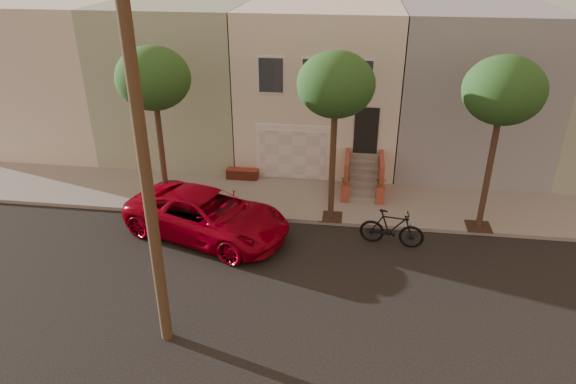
# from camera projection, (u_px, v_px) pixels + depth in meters

# --- Properties ---
(ground) EXTENTS (90.00, 90.00, 0.00)m
(ground) POSITION_uv_depth(u_px,v_px,m) (291.00, 277.00, 16.57)
(ground) COLOR black
(ground) RESTS_ON ground
(sidewalk) EXTENTS (40.00, 3.70, 0.15)m
(sidewalk) POSITION_uv_depth(u_px,v_px,m) (308.00, 200.00, 21.29)
(sidewalk) COLOR gray
(sidewalk) RESTS_ON ground
(house_row) EXTENTS (33.10, 11.70, 7.00)m
(house_row) POSITION_uv_depth(u_px,v_px,m) (322.00, 80.00, 24.90)
(house_row) COLOR #BAB09F
(house_row) RESTS_ON sidewalk
(tree_left) EXTENTS (2.70, 2.57, 6.30)m
(tree_left) POSITION_uv_depth(u_px,v_px,m) (153.00, 79.00, 18.38)
(tree_left) COLOR #2D2116
(tree_left) RESTS_ON sidewalk
(tree_mid) EXTENTS (2.70, 2.57, 6.30)m
(tree_mid) POSITION_uv_depth(u_px,v_px,m) (336.00, 86.00, 17.59)
(tree_mid) COLOR #2D2116
(tree_mid) RESTS_ON sidewalk
(tree_right) EXTENTS (2.70, 2.57, 6.30)m
(tree_right) POSITION_uv_depth(u_px,v_px,m) (504.00, 92.00, 16.92)
(tree_right) COLOR #2D2116
(tree_right) RESTS_ON sidewalk
(pickup_truck) EXTENTS (6.62, 4.57, 1.68)m
(pickup_truck) POSITION_uv_depth(u_px,v_px,m) (207.00, 215.00, 18.54)
(pickup_truck) COLOR #920013
(pickup_truck) RESTS_ON ground
(motorcycle) EXTENTS (2.32, 0.96, 1.35)m
(motorcycle) POSITION_uv_depth(u_px,v_px,m) (392.00, 228.00, 18.04)
(motorcycle) COLOR black
(motorcycle) RESTS_ON ground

